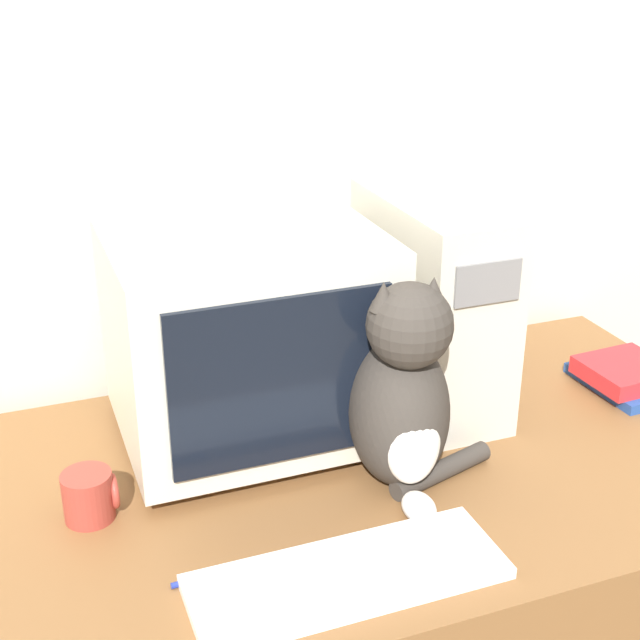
{
  "coord_description": "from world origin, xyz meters",
  "views": [
    {
      "loc": [
        -0.52,
        -0.8,
        1.6
      ],
      "look_at": [
        -0.05,
        0.45,
        1.01
      ],
      "focal_mm": 50.0,
      "sensor_mm": 36.0,
      "label": 1
    }
  ],
  "objects_px": {
    "pen": "(216,575)",
    "keyboard": "(348,576)",
    "crt_monitor": "(247,336)",
    "cat": "(403,397)",
    "computer_tower": "(431,303)",
    "mug": "(90,496)",
    "book_stack": "(624,376)"
  },
  "relations": [
    {
      "from": "crt_monitor",
      "to": "cat",
      "type": "bearing_deg",
      "value": -51.29
    },
    {
      "from": "computer_tower",
      "to": "mug",
      "type": "xyz_separation_m",
      "value": [
        -0.67,
        -0.16,
        -0.16
      ]
    },
    {
      "from": "keyboard",
      "to": "pen",
      "type": "height_order",
      "value": "keyboard"
    },
    {
      "from": "crt_monitor",
      "to": "cat",
      "type": "distance_m",
      "value": 0.3
    },
    {
      "from": "book_stack",
      "to": "computer_tower",
      "type": "bearing_deg",
      "value": 164.89
    },
    {
      "from": "computer_tower",
      "to": "mug",
      "type": "relative_size",
      "value": 4.75
    },
    {
      "from": "computer_tower",
      "to": "keyboard",
      "type": "xyz_separation_m",
      "value": [
        -0.35,
        -0.45,
        -0.19
      ]
    },
    {
      "from": "computer_tower",
      "to": "crt_monitor",
      "type": "bearing_deg",
      "value": -177.44
    },
    {
      "from": "computer_tower",
      "to": "book_stack",
      "type": "relative_size",
      "value": 1.93
    },
    {
      "from": "crt_monitor",
      "to": "computer_tower",
      "type": "relative_size",
      "value": 1.12
    },
    {
      "from": "crt_monitor",
      "to": "computer_tower",
      "type": "height_order",
      "value": "computer_tower"
    },
    {
      "from": "crt_monitor",
      "to": "mug",
      "type": "height_order",
      "value": "crt_monitor"
    },
    {
      "from": "keyboard",
      "to": "cat",
      "type": "bearing_deg",
      "value": 48.42
    },
    {
      "from": "crt_monitor",
      "to": "mug",
      "type": "xyz_separation_m",
      "value": [
        -0.3,
        -0.15,
        -0.16
      ]
    },
    {
      "from": "computer_tower",
      "to": "book_stack",
      "type": "xyz_separation_m",
      "value": [
        0.39,
        -0.11,
        -0.18
      ]
    },
    {
      "from": "crt_monitor",
      "to": "cat",
      "type": "relative_size",
      "value": 1.21
    },
    {
      "from": "crt_monitor",
      "to": "pen",
      "type": "distance_m",
      "value": 0.44
    },
    {
      "from": "keyboard",
      "to": "cat",
      "type": "relative_size",
      "value": 1.22
    },
    {
      "from": "cat",
      "to": "book_stack",
      "type": "height_order",
      "value": "cat"
    },
    {
      "from": "pen",
      "to": "mug",
      "type": "height_order",
      "value": "mug"
    },
    {
      "from": "cat",
      "to": "mug",
      "type": "relative_size",
      "value": 4.38
    },
    {
      "from": "keyboard",
      "to": "book_stack",
      "type": "relative_size",
      "value": 2.17
    },
    {
      "from": "crt_monitor",
      "to": "pen",
      "type": "bearing_deg",
      "value": -113.94
    },
    {
      "from": "mug",
      "to": "computer_tower",
      "type": "bearing_deg",
      "value": 13.79
    },
    {
      "from": "pen",
      "to": "keyboard",
      "type": "bearing_deg",
      "value": -23.7
    },
    {
      "from": "book_stack",
      "to": "keyboard",
      "type": "bearing_deg",
      "value": -155.17
    },
    {
      "from": "cat",
      "to": "book_stack",
      "type": "distance_m",
      "value": 0.6
    },
    {
      "from": "crt_monitor",
      "to": "book_stack",
      "type": "xyz_separation_m",
      "value": [
        0.75,
        -0.09,
        -0.17
      ]
    },
    {
      "from": "pen",
      "to": "crt_monitor",
      "type": "bearing_deg",
      "value": 66.06
    },
    {
      "from": "computer_tower",
      "to": "pen",
      "type": "distance_m",
      "value": 0.67
    },
    {
      "from": "computer_tower",
      "to": "keyboard",
      "type": "distance_m",
      "value": 0.6
    },
    {
      "from": "cat",
      "to": "pen",
      "type": "xyz_separation_m",
      "value": [
        -0.35,
        -0.12,
        -0.16
      ]
    }
  ]
}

